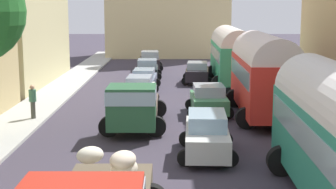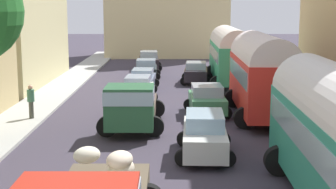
# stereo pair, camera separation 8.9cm
# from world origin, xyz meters

# --- Properties ---
(ground_plane) EXTENTS (154.00, 154.00, 0.00)m
(ground_plane) POSITION_xyz_m (0.00, 27.00, 0.00)
(ground_plane) COLOR #3A3440
(sidewalk_left) EXTENTS (2.50, 70.00, 0.14)m
(sidewalk_left) POSITION_xyz_m (-7.25, 27.00, 0.07)
(sidewalk_left) COLOR #AAAAA5
(sidewalk_left) RESTS_ON ground
(sidewalk_right) EXTENTS (2.50, 70.00, 0.14)m
(sidewalk_right) POSITION_xyz_m (7.25, 27.00, 0.07)
(sidewalk_right) COLOR #A19F8D
(sidewalk_right) RESTS_ON ground
(building_left_3) EXTENTS (5.63, 14.08, 7.92)m
(building_left_3) POSITION_xyz_m (-11.32, 37.20, 3.96)
(building_left_3) COLOR #C7BD88
(building_left_3) RESTS_ON ground
(parked_bus_2) EXTENTS (3.43, 8.27, 4.23)m
(parked_bus_2) POSITION_xyz_m (4.84, 25.81, 2.34)
(parked_bus_2) COLOR red
(parked_bus_2) RESTS_ON ground
(parked_bus_3) EXTENTS (3.34, 9.78, 4.09)m
(parked_bus_3) POSITION_xyz_m (4.57, 37.06, 2.28)
(parked_bus_3) COLOR #2E9B65
(parked_bus_3) RESTS_ON ground
(cargo_truck_1) EXTENTS (2.94, 6.53, 2.25)m
(cargo_truck_1) POSITION_xyz_m (-1.54, 22.97, 1.18)
(cargo_truck_1) COLOR #275937
(cargo_truck_1) RESTS_ON ground
(car_0) EXTENTS (2.21, 3.82, 1.70)m
(car_0) POSITION_xyz_m (-1.60, 28.75, 0.84)
(car_0) COLOR silver
(car_0) RESTS_ON ground
(car_1) EXTENTS (2.21, 4.05, 1.43)m
(car_1) POSITION_xyz_m (-1.60, 34.25, 0.73)
(car_1) COLOR slate
(car_1) RESTS_ON ground
(car_2) EXTENTS (2.26, 3.65, 1.51)m
(car_2) POSITION_xyz_m (-1.60, 39.75, 0.75)
(car_2) COLOR #1F2627
(car_2) RESTS_ON ground
(car_3) EXTENTS (2.40, 4.03, 1.66)m
(car_3) POSITION_xyz_m (-1.60, 45.25, 0.83)
(car_3) COLOR black
(car_3) RESTS_ON ground
(car_5) EXTENTS (2.29, 4.26, 1.66)m
(car_5) POSITION_xyz_m (1.48, 18.96, 0.83)
(car_5) COLOR silver
(car_5) RESTS_ON ground
(car_6) EXTENTS (2.39, 3.68, 1.56)m
(car_6) POSITION_xyz_m (2.13, 26.46, 0.78)
(car_6) COLOR #448E5A
(car_6) RESTS_ON ground
(car_7) EXTENTS (2.39, 3.84, 1.56)m
(car_7) POSITION_xyz_m (2.16, 37.43, 0.78)
(car_7) COLOR black
(car_7) RESTS_ON ground
(pedestrian_2) EXTENTS (0.37, 0.37, 1.80)m
(pedestrian_2) POSITION_xyz_m (-6.63, 24.86, 1.03)
(pedestrian_2) COLOR #47493F
(pedestrian_2) RESTS_ON ground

